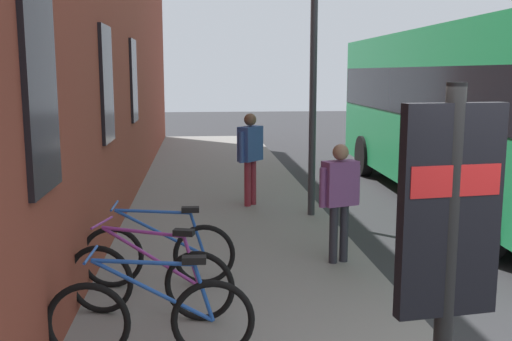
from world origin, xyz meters
TOP-DOWN VIEW (x-y plane):
  - ground at (6.00, -1.00)m, footprint 60.00×60.00m
  - sidewalk_pavement at (8.00, 1.75)m, footprint 24.00×3.50m
  - bicycle_leaning_wall at (1.88, 2.64)m, footprint 0.48×1.77m
  - bicycle_mid_rack at (2.84, 2.74)m, footprint 0.63×1.72m
  - bicycle_by_door at (3.73, 2.70)m, footprint 0.48×1.77m
  - transit_info_sign at (-0.10, 0.96)m, footprint 0.16×0.56m
  - city_bus at (8.07, -3.00)m, footprint 10.56×2.84m
  - pedestrian_crossing_street at (4.39, 0.44)m, footprint 0.35×0.57m
  - pedestrian_by_facade at (7.84, 1.29)m, footprint 0.53×0.50m
  - street_lamp at (7.00, 0.30)m, footprint 0.28×0.28m

SIDE VIEW (x-z plane):
  - ground at x=6.00m, z-range 0.00..0.00m
  - sidewalk_pavement at x=8.00m, z-range 0.00..0.12m
  - bicycle_leaning_wall at x=1.88m, z-range 0.02..1.00m
  - bicycle_mid_rack at x=2.84m, z-range 0.02..1.00m
  - bicycle_by_door at x=3.73m, z-range 0.02..1.00m
  - pedestrian_crossing_street at x=4.39m, z-range 0.29..1.84m
  - pedestrian_by_facade at x=7.84m, z-range 0.31..2.02m
  - transit_info_sign at x=-0.10m, z-range 0.52..2.92m
  - city_bus at x=8.07m, z-range 0.24..3.59m
  - street_lamp at x=7.00m, z-range 0.60..5.92m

